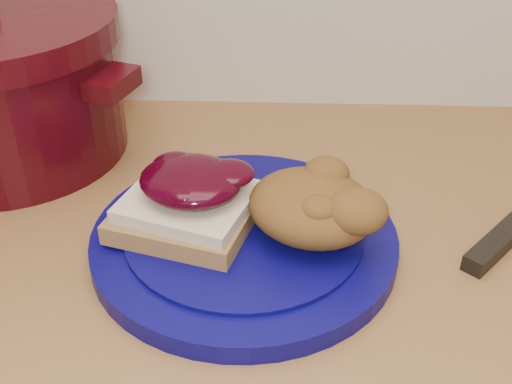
{
  "coord_description": "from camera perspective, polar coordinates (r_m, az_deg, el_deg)",
  "views": [
    {
      "loc": [
        0.02,
        1.02,
        1.28
      ],
      "look_at": [
        -0.0,
        1.51,
        0.95
      ],
      "focal_mm": 45.0,
      "sensor_mm": 36.0,
      "label": 1
    }
  ],
  "objects": [
    {
      "name": "plate",
      "position": [
        0.59,
        -1.05,
        -4.32
      ],
      "size": [
        0.37,
        0.37,
        0.02
      ],
      "primitive_type": "cylinder",
      "rotation": [
        0.0,
        0.0,
        -0.38
      ],
      "color": "#080553",
      "rests_on": "wood_countertop"
    },
    {
      "name": "sandwich",
      "position": [
        0.58,
        -6.07,
        -0.65
      ],
      "size": [
        0.14,
        0.13,
        0.06
      ],
      "rotation": [
        0.0,
        0.0,
        -0.38
      ],
      "color": "olive",
      "rests_on": "plate"
    },
    {
      "name": "stuffing_mound",
      "position": [
        0.57,
        4.97,
        -1.35
      ],
      "size": [
        0.14,
        0.13,
        0.06
      ],
      "primitive_type": "ellipsoid",
      "rotation": [
        0.0,
        0.0,
        -0.38
      ],
      "color": "brown",
      "rests_on": "plate"
    }
  ]
}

